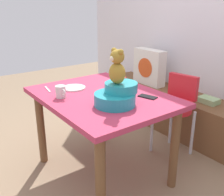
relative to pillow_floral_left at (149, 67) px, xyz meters
name	(u,v)px	position (x,y,z in m)	size (l,w,h in m)	color
ground_plane	(103,172)	(0.67, -1.17, -0.68)	(8.00, 8.00, 0.00)	#8C7256
back_wall	(217,17)	(0.67, 0.29, 0.62)	(4.40, 0.10, 2.60)	silver
window_bench	(190,117)	(0.67, 0.02, -0.45)	(2.60, 0.44, 0.46)	brown
pillow_floral_left	(149,67)	(0.00, 0.00, 0.00)	(0.44, 0.15, 0.44)	white
book_stack	(209,100)	(0.87, 0.02, -0.19)	(0.20, 0.14, 0.06)	#96BB81
dining_table	(102,108)	(0.67, -1.17, -0.05)	(1.16, 0.89, 0.74)	#B73351
highchair	(175,104)	(0.80, -0.42, -0.16)	(0.38, 0.49, 0.79)	red
infant_seat_teal	(117,95)	(0.91, -1.21, 0.13)	(0.30, 0.33, 0.16)	teal
teddy_bear	(117,67)	(0.91, -1.21, 0.34)	(0.13, 0.12, 0.25)	olive
ketchup_bottle	(122,85)	(0.77, -1.05, 0.15)	(0.07, 0.07, 0.18)	red
coffee_mug	(61,92)	(0.53, -1.47, 0.11)	(0.12, 0.08, 0.09)	silver
dinner_plate_near	(74,88)	(0.38, -1.28, 0.07)	(0.20, 0.20, 0.01)	white
cell_phone	(148,97)	(0.93, -0.92, 0.06)	(0.07, 0.14, 0.01)	black
table_fork	(48,89)	(0.28, -1.47, 0.06)	(0.02, 0.17, 0.01)	silver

